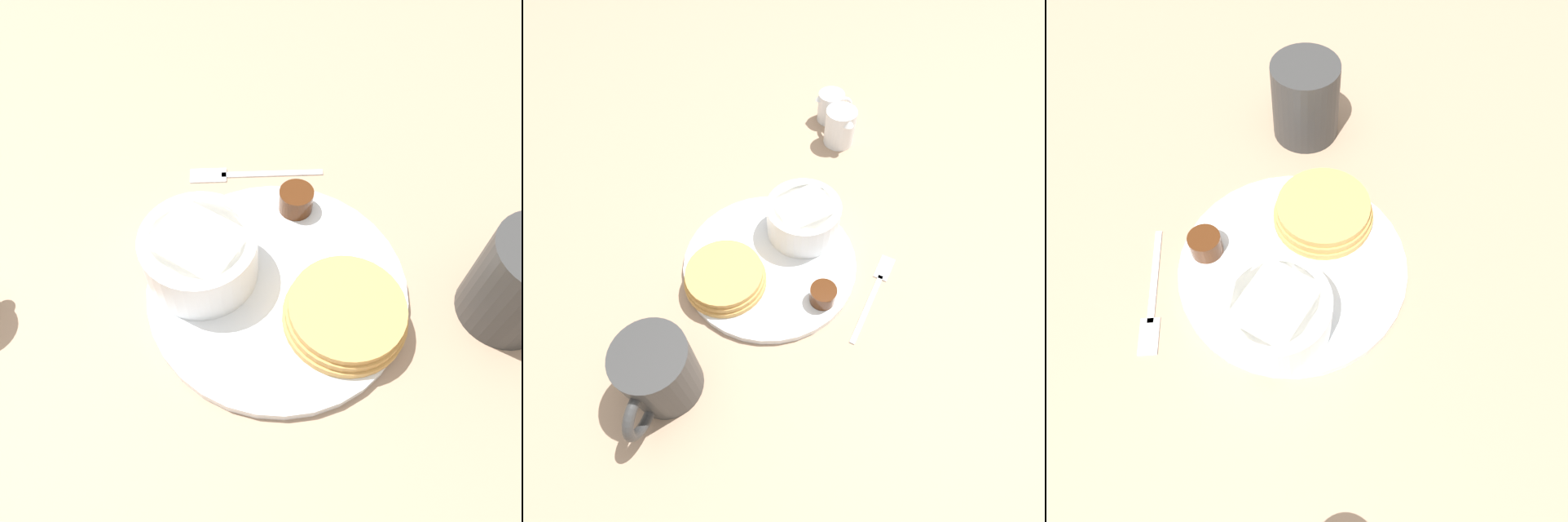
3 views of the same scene
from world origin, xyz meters
The scene contains 7 objects.
ground_plane centered at (0.00, 0.00, 0.00)m, with size 4.00×4.00×0.00m, color #9E7F66.
plate centered at (0.00, 0.00, 0.01)m, with size 0.25×0.25×0.01m.
pancake_stack centered at (-0.06, -0.03, 0.03)m, with size 0.11×0.11×0.03m.
bowl centered at (0.05, 0.05, 0.04)m, with size 0.11×0.11×0.06m.
syrup_cup centered at (0.06, -0.07, 0.02)m, with size 0.04×0.04×0.03m.
butter_ramekin centered at (0.08, 0.05, 0.03)m, with size 0.05×0.05×0.04m.
fork centered at (0.15, -0.06, 0.00)m, with size 0.09×0.13×0.00m.
Camera 1 is at (-0.19, 0.15, 0.44)m, focal length 35.00 mm.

